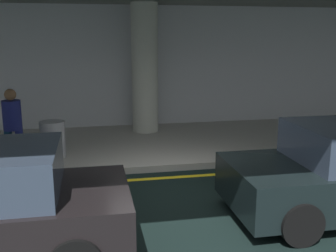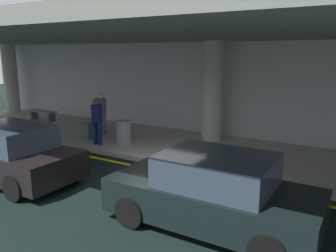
# 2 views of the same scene
# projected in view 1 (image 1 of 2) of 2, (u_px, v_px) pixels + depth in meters

# --- Properties ---
(ground_plane) EXTENTS (60.00, 60.00, 0.00)m
(ground_plane) POSITION_uv_depth(u_px,v_px,m) (176.00, 188.00, 7.77)
(ground_plane) COLOR black
(sidewalk) EXTENTS (26.00, 4.20, 0.15)m
(sidewalk) POSITION_uv_depth(u_px,v_px,m) (152.00, 144.00, 10.72)
(sidewalk) COLOR #AFABA2
(sidewalk) RESTS_ON ground
(lane_stripe_yellow) EXTENTS (26.00, 0.14, 0.01)m
(lane_stripe_yellow) POSITION_uv_depth(u_px,v_px,m) (170.00, 177.00, 8.36)
(lane_stripe_yellow) COLOR yellow
(lane_stripe_yellow) RESTS_ON ground
(support_column_left_mid) EXTENTS (0.76, 0.76, 3.65)m
(support_column_left_mid) POSITION_uv_depth(u_px,v_px,m) (145.00, 69.00, 11.48)
(support_column_left_mid) COLOR #ABAD9E
(support_column_left_mid) RESTS_ON sidewalk
(terminal_back_wall) EXTENTS (26.00, 0.30, 3.80)m
(terminal_back_wall) POSITION_uv_depth(u_px,v_px,m) (140.00, 69.00, 12.48)
(terminal_back_wall) COLOR #B0B3B6
(terminal_back_wall) RESTS_ON ground
(traveler_with_luggage) EXTENTS (0.38, 0.38, 1.68)m
(traveler_with_luggage) POSITION_uv_depth(u_px,v_px,m) (13.00, 123.00, 8.37)
(traveler_with_luggage) COLOR #0A273F
(traveler_with_luggage) RESTS_ON sidewalk
(trash_bin_steel) EXTENTS (0.56, 0.56, 0.85)m
(trash_bin_steel) POSITION_uv_depth(u_px,v_px,m) (53.00, 140.00, 9.16)
(trash_bin_steel) COLOR gray
(trash_bin_steel) RESTS_ON sidewalk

